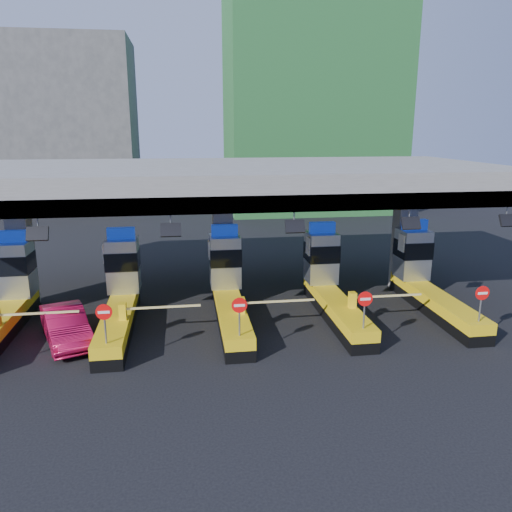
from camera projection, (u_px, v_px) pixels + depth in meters
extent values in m
plane|color=black|center=(229.00, 317.00, 23.96)|extent=(120.00, 120.00, 0.00)
cube|color=slate|center=(222.00, 180.00, 25.28)|extent=(28.00, 12.00, 1.50)
cube|color=#4C4C49|center=(233.00, 204.00, 19.91)|extent=(28.00, 0.60, 0.70)
cube|color=slate|center=(22.00, 254.00, 24.74)|extent=(1.00, 1.00, 5.50)
cube|color=slate|center=(223.00, 247.00, 26.15)|extent=(1.00, 1.00, 5.50)
cube|color=slate|center=(403.00, 241.00, 27.55)|extent=(1.00, 1.00, 5.50)
cylinder|color=slate|center=(38.00, 224.00, 19.01)|extent=(0.06, 0.06, 0.50)
cube|color=black|center=(37.00, 234.00, 18.91)|extent=(0.80, 0.38, 0.54)
cylinder|color=slate|center=(171.00, 220.00, 19.71)|extent=(0.06, 0.06, 0.50)
cube|color=black|center=(171.00, 230.00, 19.61)|extent=(0.80, 0.38, 0.54)
cylinder|color=slate|center=(294.00, 217.00, 20.41)|extent=(0.06, 0.06, 0.50)
cube|color=black|center=(295.00, 226.00, 20.31)|extent=(0.80, 0.38, 0.54)
cylinder|color=slate|center=(409.00, 214.00, 21.12)|extent=(0.06, 0.06, 0.50)
cube|color=black|center=(411.00, 223.00, 21.01)|extent=(0.80, 0.38, 0.54)
cylinder|color=slate|center=(507.00, 212.00, 21.75)|extent=(0.06, 0.06, 0.50)
cube|color=black|center=(509.00, 220.00, 21.64)|extent=(0.80, 0.38, 0.54)
cube|color=black|center=(0.00, 332.00, 21.53)|extent=(1.20, 8.00, 0.50)
cube|color=#9EA3A8|center=(15.00, 269.00, 23.70)|extent=(1.50, 1.50, 2.60)
cube|color=black|center=(14.00, 263.00, 23.61)|extent=(1.56, 1.56, 0.90)
cube|color=#0C2DBF|center=(11.00, 236.00, 23.31)|extent=(1.30, 0.35, 0.55)
cube|color=white|center=(38.00, 313.00, 20.36)|extent=(3.20, 0.08, 0.08)
cube|color=black|center=(119.00, 325.00, 22.23)|extent=(1.20, 8.00, 0.50)
cube|color=#E5B70C|center=(119.00, 315.00, 22.11)|extent=(1.20, 8.00, 0.50)
cube|color=#9EA3A8|center=(123.00, 265.00, 24.41)|extent=(1.50, 1.50, 2.60)
cube|color=black|center=(123.00, 259.00, 24.31)|extent=(1.56, 1.56, 0.90)
cube|color=#0C2DBF|center=(121.00, 233.00, 24.01)|extent=(1.30, 0.35, 0.55)
cube|color=white|center=(104.00, 253.00, 23.83)|extent=(0.06, 0.70, 0.90)
cylinder|color=slate|center=(105.00, 327.00, 18.43)|extent=(0.07, 0.07, 1.30)
cylinder|color=red|center=(104.00, 312.00, 18.26)|extent=(0.60, 0.04, 0.60)
cube|color=white|center=(104.00, 312.00, 18.23)|extent=(0.42, 0.02, 0.10)
cube|color=#E5B70C|center=(123.00, 311.00, 20.86)|extent=(0.30, 0.35, 0.70)
cube|color=white|center=(163.00, 307.00, 21.07)|extent=(3.20, 0.08, 0.08)
cube|color=black|center=(231.00, 319.00, 22.93)|extent=(1.20, 8.00, 0.50)
cube|color=#E5B70C|center=(231.00, 309.00, 22.81)|extent=(1.20, 8.00, 0.50)
cube|color=#9EA3A8|center=(225.00, 261.00, 25.11)|extent=(1.50, 1.50, 2.60)
cube|color=black|center=(225.00, 255.00, 25.02)|extent=(1.56, 1.56, 0.90)
cube|color=#0C2DBF|center=(224.00, 230.00, 24.72)|extent=(1.30, 0.35, 0.55)
cube|color=white|center=(209.00, 249.00, 24.54)|extent=(0.06, 0.70, 0.90)
cylinder|color=slate|center=(239.00, 320.00, 19.14)|extent=(0.07, 0.07, 1.30)
cylinder|color=red|center=(239.00, 305.00, 18.96)|extent=(0.60, 0.04, 0.60)
cube|color=white|center=(239.00, 305.00, 18.94)|extent=(0.42, 0.02, 0.10)
cube|color=#E5B70C|center=(241.00, 305.00, 21.56)|extent=(0.30, 0.35, 0.70)
cube|color=white|center=(279.00, 301.00, 21.77)|extent=(3.20, 0.08, 0.08)
cube|color=black|center=(336.00, 314.00, 23.64)|extent=(1.20, 8.00, 0.50)
cube|color=#E5B70C|center=(336.00, 304.00, 23.51)|extent=(1.20, 8.00, 0.50)
cube|color=#9EA3A8|center=(321.00, 257.00, 25.81)|extent=(1.50, 1.50, 2.60)
cube|color=black|center=(322.00, 252.00, 25.72)|extent=(1.56, 1.56, 0.90)
cube|color=#0C2DBF|center=(322.00, 227.00, 25.42)|extent=(1.30, 0.35, 0.55)
cube|color=white|center=(308.00, 246.00, 25.24)|extent=(0.06, 0.70, 0.90)
cylinder|color=slate|center=(364.00, 313.00, 19.84)|extent=(0.07, 0.07, 1.30)
cylinder|color=red|center=(365.00, 299.00, 19.66)|extent=(0.60, 0.04, 0.60)
cube|color=white|center=(365.00, 299.00, 19.64)|extent=(0.42, 0.02, 0.10)
cube|color=#E5B70C|center=(352.00, 300.00, 22.26)|extent=(0.30, 0.35, 0.70)
cube|color=white|center=(388.00, 296.00, 22.47)|extent=(3.20, 0.08, 0.08)
cube|color=black|center=(435.00, 308.00, 24.34)|extent=(1.20, 8.00, 0.50)
cube|color=#E5B70C|center=(436.00, 299.00, 24.22)|extent=(1.20, 8.00, 0.50)
cube|color=#9EA3A8|center=(412.00, 254.00, 26.51)|extent=(1.50, 1.50, 2.60)
cube|color=black|center=(413.00, 248.00, 26.42)|extent=(1.56, 1.56, 0.90)
cube|color=#0C2DBF|center=(415.00, 225.00, 26.12)|extent=(1.30, 0.35, 0.55)
cube|color=white|center=(401.00, 243.00, 25.94)|extent=(0.06, 0.70, 0.90)
cylinder|color=slate|center=(480.00, 307.00, 20.54)|extent=(0.07, 0.07, 1.30)
cylinder|color=red|center=(482.00, 293.00, 20.36)|extent=(0.60, 0.04, 0.60)
cube|color=white|center=(483.00, 293.00, 20.34)|extent=(0.42, 0.02, 0.10)
cube|color=#E5B70C|center=(457.00, 295.00, 22.97)|extent=(0.30, 0.35, 0.70)
cube|color=white|center=(490.00, 291.00, 23.17)|extent=(3.20, 0.08, 0.08)
cube|color=#1E5926|center=(312.00, 78.00, 52.83)|extent=(18.00, 12.00, 28.00)
cube|color=#4C4C49|center=(69.00, 126.00, 54.26)|extent=(14.00, 10.00, 18.00)
imported|color=#9F0C33|center=(66.00, 325.00, 20.98)|extent=(3.05, 4.76, 1.48)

